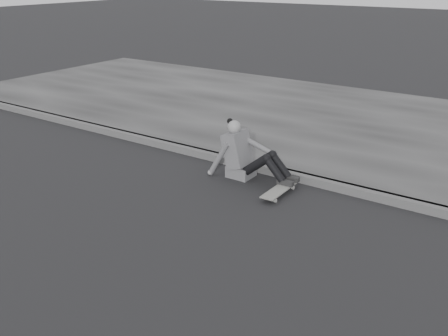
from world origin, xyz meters
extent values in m
cylinder|color=gray|center=(-2.47, 1.73, 0.03)|extent=(0.03, 0.05, 0.05)
cylinder|color=gray|center=(-2.32, 1.73, 0.03)|extent=(0.03, 0.05, 0.05)
cylinder|color=gray|center=(-2.47, 2.25, 0.03)|extent=(0.03, 0.05, 0.05)
cylinder|color=gray|center=(-2.32, 2.25, 0.03)|extent=(0.03, 0.05, 0.05)
cube|color=#313133|center=(-2.40, 1.73, 0.06)|extent=(0.16, 0.04, 0.03)
cube|color=#313133|center=(-2.40, 2.25, 0.06)|extent=(0.16, 0.04, 0.03)
cube|color=slate|center=(-2.40, 1.99, 0.08)|extent=(0.20, 0.78, 0.02)
cube|color=#565658|center=(-3.20, 2.24, 0.09)|extent=(0.36, 0.34, 0.18)
cube|color=#565658|center=(-3.27, 2.24, 0.43)|extent=(0.37, 0.40, 0.57)
cube|color=#565658|center=(-3.40, 2.24, 0.55)|extent=(0.14, 0.30, 0.20)
cylinder|color=gray|center=(-3.32, 2.24, 0.67)|extent=(0.09, 0.09, 0.08)
sphere|color=gray|center=(-3.33, 2.24, 0.76)|extent=(0.20, 0.20, 0.20)
sphere|color=black|center=(-3.42, 2.26, 0.83)|extent=(0.09, 0.09, 0.09)
cylinder|color=black|center=(-2.88, 2.15, 0.28)|extent=(0.43, 0.13, 0.39)
cylinder|color=black|center=(-2.88, 2.33, 0.28)|extent=(0.43, 0.13, 0.39)
cylinder|color=black|center=(-2.58, 2.15, 0.28)|extent=(0.35, 0.11, 0.36)
cylinder|color=black|center=(-2.58, 2.33, 0.28)|extent=(0.35, 0.11, 0.36)
sphere|color=black|center=(-2.72, 2.15, 0.42)|extent=(0.13, 0.13, 0.13)
sphere|color=black|center=(-2.72, 2.33, 0.42)|extent=(0.13, 0.13, 0.13)
cube|color=#242424|center=(-2.40, 2.15, 0.12)|extent=(0.24, 0.08, 0.07)
cube|color=#242424|center=(-2.40, 2.33, 0.12)|extent=(0.24, 0.08, 0.07)
cylinder|color=#565658|center=(-3.47, 2.03, 0.29)|extent=(0.38, 0.08, 0.58)
sphere|color=gray|center=(-3.62, 2.02, 0.04)|extent=(0.08, 0.08, 0.08)
cylinder|color=#565658|center=(-3.03, 2.40, 0.49)|extent=(0.48, 0.08, 0.21)
camera|label=1|loc=(0.53, -3.69, 2.93)|focal=40.00mm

